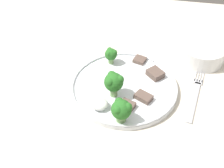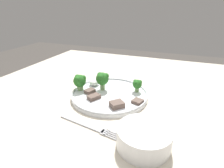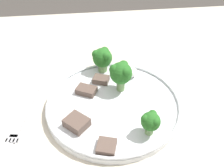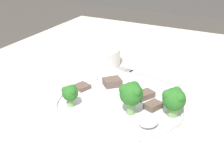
{
  "view_description": "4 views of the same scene",
  "coord_description": "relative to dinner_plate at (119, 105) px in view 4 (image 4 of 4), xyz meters",
  "views": [
    {
      "loc": [
        0.03,
        -0.58,
        1.35
      ],
      "look_at": [
        -0.07,
        -0.01,
        0.81
      ],
      "focal_mm": 50.0,
      "sensor_mm": 36.0,
      "label": 1
    },
    {
      "loc": [
        0.49,
        0.23,
        1.08
      ],
      "look_at": [
        -0.04,
        0.02,
        0.83
      ],
      "focal_mm": 28.0,
      "sensor_mm": 36.0,
      "label": 2
    },
    {
      "loc": [
        0.01,
        0.35,
        1.1
      ],
      "look_at": [
        -0.04,
        -0.01,
        0.81
      ],
      "focal_mm": 35.0,
      "sensor_mm": 36.0,
      "label": 3
    },
    {
      "loc": [
        -0.58,
        -0.24,
        1.13
      ],
      "look_at": [
        -0.04,
        0.03,
        0.83
      ],
      "focal_mm": 50.0,
      "sensor_mm": 36.0,
      "label": 4
    }
  ],
  "objects": [
    {
      "name": "table",
      "position": [
        0.04,
        -0.01,
        -0.1
      ],
      "size": [
        1.26,
        1.08,
        0.77
      ],
      "color": "beige",
      "rests_on": "ground_plane"
    },
    {
      "name": "meat_slice_front_slice",
      "position": [
        0.05,
        -0.04,
        0.01
      ],
      "size": [
        0.05,
        0.04,
        0.01
      ],
      "color": "brown",
      "rests_on": "dinner_plate"
    },
    {
      "name": "broccoli_floret_near_rim_left",
      "position": [
        0.01,
        -0.12,
        0.04
      ],
      "size": [
        0.05,
        0.05,
        0.06
      ],
      "color": "#7FA866",
      "rests_on": "dinner_plate"
    },
    {
      "name": "sauce_dollop",
      "position": [
        -0.05,
        -0.09,
        0.02
      ],
      "size": [
        0.04,
        0.04,
        0.02
      ],
      "color": "white",
      "rests_on": "dinner_plate"
    },
    {
      "name": "broccoli_floret_back_left",
      "position": [
        -0.02,
        -0.04,
        0.05
      ],
      "size": [
        0.05,
        0.05,
        0.07
      ],
      "color": "#7FA866",
      "rests_on": "dinner_plate"
    },
    {
      "name": "broccoli_floret_center_left",
      "position": [
        -0.05,
        0.09,
        0.03
      ],
      "size": [
        0.04,
        0.03,
        0.05
      ],
      "color": "#7FA866",
      "rests_on": "dinner_plate"
    },
    {
      "name": "meat_slice_middle_slice",
      "position": [
        0.08,
        0.06,
        0.01
      ],
      "size": [
        0.05,
        0.05,
        0.02
      ],
      "color": "brown",
      "rests_on": "dinner_plate"
    },
    {
      "name": "dinner_plate",
      "position": [
        0.0,
        0.0,
        0.0
      ],
      "size": [
        0.28,
        0.28,
        0.02
      ],
      "color": "white",
      "rests_on": "table"
    },
    {
      "name": "meat_slice_edge_slice",
      "position": [
        0.02,
        -0.07,
        0.01
      ],
      "size": [
        0.04,
        0.04,
        0.01
      ],
      "color": "brown",
      "rests_on": "dinner_plate"
    },
    {
      "name": "meat_slice_rear_slice",
      "position": [
        0.03,
        0.11,
        0.01
      ],
      "size": [
        0.04,
        0.04,
        0.01
      ],
      "color": "brown",
      "rests_on": "dinner_plate"
    },
    {
      "name": "fork",
      "position": [
        0.19,
        0.02,
        -0.01
      ],
      "size": [
        0.05,
        0.21,
        0.0
      ],
      "color": "#B2B2B7",
      "rests_on": "table"
    },
    {
      "name": "cream_bowl",
      "position": [
        0.2,
        0.17,
        0.02
      ],
      "size": [
        0.13,
        0.13,
        0.05
      ],
      "color": "white",
      "rests_on": "table"
    }
  ]
}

